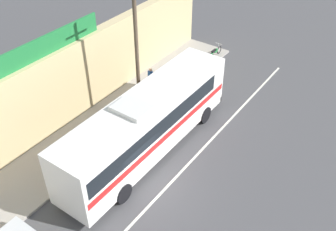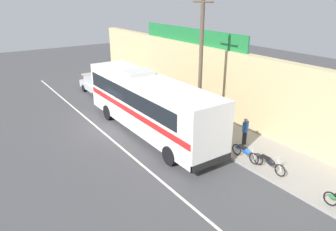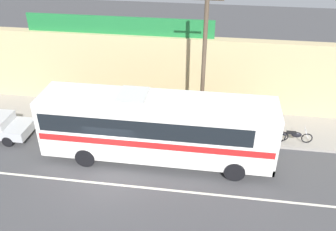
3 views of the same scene
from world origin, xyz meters
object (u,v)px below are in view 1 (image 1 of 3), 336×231
utility_pole (137,54)px  motorcycle_purple (186,73)px  pedestrian_by_curb (151,77)px  motorcycle_green (215,52)px  intercity_bus (147,122)px  motorcycle_black (176,82)px

utility_pole → motorcycle_purple: bearing=0.9°
utility_pole → pedestrian_by_curb: (2.70, 1.20, -3.35)m
utility_pole → motorcycle_green: size_ratio=4.49×
motorcycle_purple → utility_pole: bearing=-179.1°
intercity_bus → pedestrian_by_curb: 6.09m
utility_pole → motorcycle_black: bearing=-0.7°
motorcycle_black → utility_pole: bearing=179.3°
intercity_bus → motorcycle_green: intercity_bus is taller
motorcycle_purple → pedestrian_by_curb: 2.89m
utility_pole → pedestrian_by_curb: bearing=24.0°
intercity_bus → utility_pole: (2.20, 2.30, 2.39)m
motorcycle_black → motorcycle_green: bearing=-0.2°
motorcycle_black → motorcycle_green: 5.29m
motorcycle_black → motorcycle_purple: 1.43m
motorcycle_purple → motorcycle_green: 3.86m
utility_pole → motorcycle_green: utility_pole is taller
intercity_bus → utility_pole: size_ratio=1.43×
pedestrian_by_curb → motorcycle_black: bearing=-46.6°
motorcycle_purple → pedestrian_by_curb: size_ratio=1.16×
utility_pole → motorcycle_black: 5.49m
motorcycle_green → utility_pole: bearing=179.6°
intercity_bus → motorcycle_purple: (7.51, 2.38, -1.50)m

